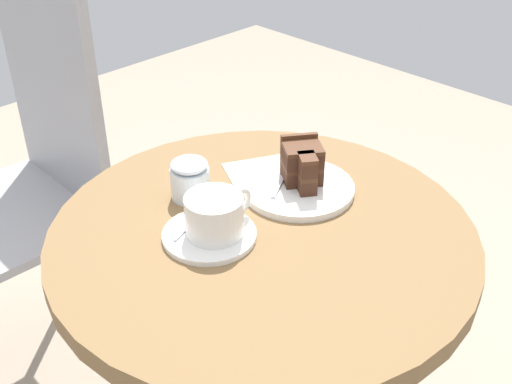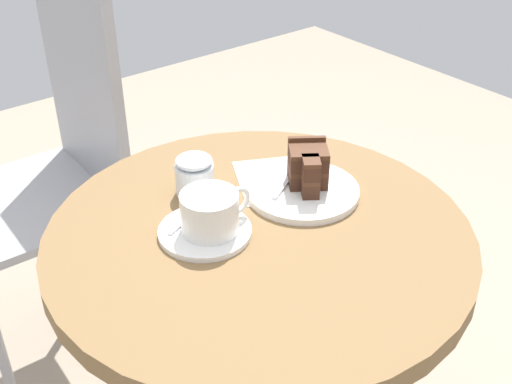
% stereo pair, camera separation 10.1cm
% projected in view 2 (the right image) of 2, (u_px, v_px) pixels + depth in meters
% --- Properties ---
extents(cafe_table, '(0.67, 0.67, 0.69)m').
position_uv_depth(cafe_table, '(259.00, 288.00, 1.06)').
color(cafe_table, brown).
rests_on(cafe_table, ground).
extents(saucer, '(0.14, 0.14, 0.01)m').
position_uv_depth(saucer, '(205.00, 231.00, 0.98)').
color(saucer, white).
rests_on(saucer, cafe_table).
extents(coffee_cup, '(0.12, 0.09, 0.06)m').
position_uv_depth(coffee_cup, '(211.00, 211.00, 0.97)').
color(coffee_cup, white).
rests_on(coffee_cup, saucer).
extents(teaspoon, '(0.10, 0.04, 0.00)m').
position_uv_depth(teaspoon, '(195.00, 214.00, 1.01)').
color(teaspoon, silver).
rests_on(teaspoon, saucer).
extents(cake_plate, '(0.19, 0.19, 0.01)m').
position_uv_depth(cake_plate, '(303.00, 191.00, 1.08)').
color(cake_plate, white).
rests_on(cake_plate, cafe_table).
extents(cake_slice, '(0.09, 0.10, 0.07)m').
position_uv_depth(cake_slice, '(308.00, 167.00, 1.07)').
color(cake_slice, '#422619').
rests_on(cake_slice, cake_plate).
extents(fork, '(0.13, 0.08, 0.00)m').
position_uv_depth(fork, '(293.00, 173.00, 1.11)').
color(fork, silver).
rests_on(fork, cake_plate).
extents(napkin, '(0.20, 0.20, 0.00)m').
position_uv_depth(napkin, '(286.00, 178.00, 1.12)').
color(napkin, silver).
rests_on(napkin, cafe_table).
extents(cafe_chair, '(0.39, 0.39, 0.97)m').
position_uv_depth(cafe_chair, '(57.00, 153.00, 1.44)').
color(cafe_chair, '#9E9EA3').
rests_on(cafe_chair, ground).
extents(sugar_pot, '(0.07, 0.07, 0.07)m').
position_uv_depth(sugar_pot, '(195.00, 175.00, 1.07)').
color(sugar_pot, silver).
rests_on(sugar_pot, cafe_table).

